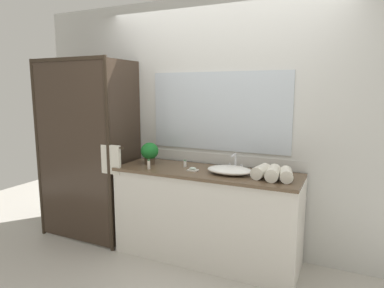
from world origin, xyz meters
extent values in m
plane|color=#B7B2A8|center=(0.00, 0.00, 0.00)|extent=(8.00, 8.00, 0.00)
cube|color=silver|center=(0.00, 0.34, 1.30)|extent=(4.40, 0.05, 2.60)
cube|color=silver|center=(0.00, 0.32, 0.96)|extent=(1.80, 0.01, 0.11)
cube|color=silver|center=(0.00, 0.31, 1.45)|extent=(1.48, 0.01, 0.80)
cube|color=silver|center=(0.00, 0.01, 0.43)|extent=(1.80, 0.56, 0.87)
cube|color=brown|center=(0.00, 0.00, 0.89)|extent=(1.80, 0.58, 0.03)
cylinder|color=#2D2319|center=(-1.95, -0.27, 1.00)|extent=(0.04, 0.04, 2.00)
cylinder|color=#2D2319|center=(-0.95, -0.27, 1.00)|extent=(0.04, 0.04, 2.00)
cube|color=#2D2319|center=(-1.45, -0.27, 1.98)|extent=(1.00, 0.04, 0.04)
cube|color=#382B21|center=(-1.45, -0.27, 1.00)|extent=(0.96, 0.01, 1.96)
cube|color=#382B21|center=(-0.95, 0.02, 1.00)|extent=(0.01, 0.57, 1.96)
cylinder|color=#2D2319|center=(-0.93, -0.26, 1.10)|extent=(0.32, 0.02, 0.02)
cube|color=silver|center=(-0.93, -0.26, 0.98)|extent=(0.22, 0.04, 0.29)
ellipsoid|color=white|center=(0.24, -0.02, 0.94)|extent=(0.43, 0.29, 0.07)
cube|color=silver|center=(0.24, 0.16, 0.91)|extent=(0.17, 0.04, 0.02)
cylinder|color=silver|center=(0.24, 0.16, 0.99)|extent=(0.02, 0.02, 0.14)
cylinder|color=silver|center=(0.24, 0.09, 1.06)|extent=(0.02, 0.13, 0.02)
cylinder|color=silver|center=(0.18, 0.16, 0.94)|extent=(0.02, 0.02, 0.04)
cylinder|color=silver|center=(0.30, 0.16, 0.94)|extent=(0.02, 0.02, 0.04)
cylinder|color=#473828|center=(-0.65, 0.02, 0.93)|extent=(0.11, 0.11, 0.06)
ellipsoid|color=#1B6B28|center=(-0.65, 0.02, 1.04)|extent=(0.18, 0.18, 0.17)
cube|color=silver|center=(-0.11, -0.06, 0.91)|extent=(0.10, 0.07, 0.01)
ellipsoid|color=silver|center=(-0.11, -0.06, 0.92)|extent=(0.07, 0.04, 0.02)
cylinder|color=silver|center=(-0.54, -0.17, 0.94)|extent=(0.03, 0.03, 0.08)
cylinder|color=#2D6638|center=(-0.54, -0.17, 0.99)|extent=(0.02, 0.02, 0.01)
cylinder|color=white|center=(-0.25, 0.06, 0.93)|extent=(0.03, 0.03, 0.06)
cylinder|color=#2D6638|center=(-0.25, 0.06, 0.97)|extent=(0.02, 0.02, 0.01)
cylinder|color=silver|center=(0.76, -0.04, 0.95)|extent=(0.15, 0.24, 0.11)
cylinder|color=silver|center=(0.65, -0.05, 0.96)|extent=(0.13, 0.26, 0.11)
cylinder|color=silver|center=(0.54, -0.03, 0.96)|extent=(0.15, 0.23, 0.11)
camera|label=1|loc=(1.21, -2.90, 1.67)|focal=31.35mm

